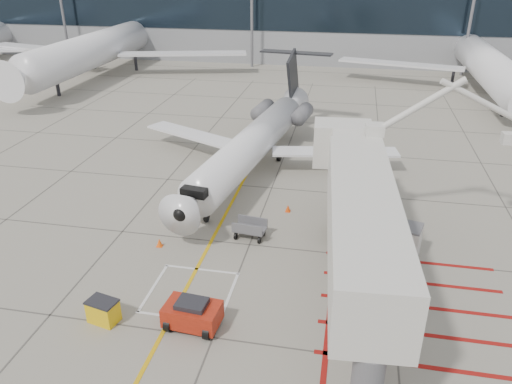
% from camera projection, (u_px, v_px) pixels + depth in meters
% --- Properties ---
extents(ground_plane, '(260.00, 260.00, 0.00)m').
position_uv_depth(ground_plane, '(234.00, 285.00, 25.75)').
color(ground_plane, gray).
rests_on(ground_plane, ground).
extents(regional_jet, '(26.08, 31.01, 7.37)m').
position_uv_depth(regional_jet, '(242.00, 135.00, 35.83)').
color(regional_jet, white).
rests_on(regional_jet, ground_plane).
extents(jet_bridge, '(10.74, 20.53, 7.98)m').
position_uv_depth(jet_bridge, '(361.00, 231.00, 22.79)').
color(jet_bridge, silver).
rests_on(jet_bridge, ground_plane).
extents(pushback_tug, '(2.63, 1.78, 1.46)m').
position_uv_depth(pushback_tug, '(192.00, 313.00, 22.61)').
color(pushback_tug, '#AC2310').
rests_on(pushback_tug, ground_plane).
extents(spill_bin, '(1.50, 1.16, 1.15)m').
position_uv_depth(spill_bin, '(103.00, 311.00, 22.99)').
color(spill_bin, yellow).
rests_on(spill_bin, ground_plane).
extents(baggage_cart, '(2.01, 1.41, 1.19)m').
position_uv_depth(baggage_cart, '(250.00, 229.00, 29.79)').
color(baggage_cart, '#59595E').
rests_on(baggage_cart, ground_plane).
extents(ground_power_unit, '(2.79, 2.06, 1.97)m').
position_uv_depth(ground_power_unit, '(397.00, 239.00, 27.95)').
color(ground_power_unit, silver).
rests_on(ground_power_unit, ground_plane).
extents(cone_nose, '(0.36, 0.36, 0.51)m').
position_uv_depth(cone_nose, '(159.00, 242.00, 29.03)').
color(cone_nose, '#FF570D').
rests_on(cone_nose, ground_plane).
extents(cone_side, '(0.35, 0.35, 0.49)m').
position_uv_depth(cone_side, '(288.00, 208.00, 32.96)').
color(cone_side, '#E4450C').
rests_on(cone_side, ground_plane).
extents(terminal_building, '(180.00, 28.00, 14.00)m').
position_uv_depth(terminal_building, '(389.00, 10.00, 82.93)').
color(terminal_building, gray).
rests_on(terminal_building, ground_plane).
extents(terminal_glass_band, '(180.00, 0.10, 6.00)m').
position_uv_depth(terminal_glass_band, '(394.00, 12.00, 70.06)').
color(terminal_glass_band, black).
rests_on(terminal_glass_band, ground_plane).
extents(bg_aircraft_b, '(39.50, 43.89, 13.17)m').
position_uv_depth(bg_aircraft_b, '(103.00, 25.00, 68.68)').
color(bg_aircraft_b, silver).
rests_on(bg_aircraft_b, ground_plane).
extents(bg_aircraft_c, '(35.42, 39.36, 11.81)m').
position_uv_depth(bg_aircraft_c, '(488.00, 41.00, 60.30)').
color(bg_aircraft_c, silver).
rests_on(bg_aircraft_c, ground_plane).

